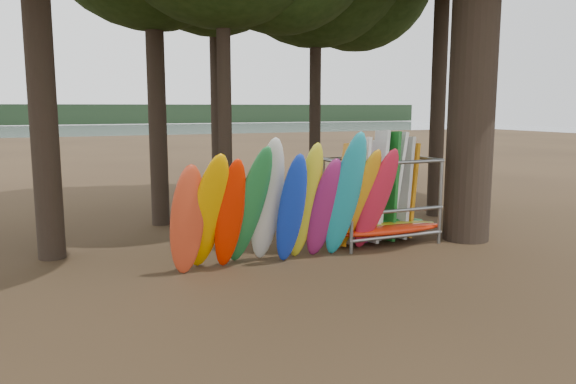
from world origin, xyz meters
name	(u,v)px	position (x,y,z in m)	size (l,w,h in m)	color
ground	(319,261)	(0.00, 0.00, 0.00)	(120.00, 120.00, 0.00)	#47331E
lake	(96,136)	(0.00, 60.00, 0.00)	(160.00, 160.00, 0.00)	gray
far_shore	(74,114)	(0.00, 110.00, 2.00)	(160.00, 4.00, 4.00)	black
kayak_row	(292,206)	(-0.66, 0.02, 1.32)	(5.30, 2.07, 3.11)	red
storage_rack	(381,203)	(2.31, 1.10, 1.03)	(3.11, 1.58, 2.90)	gray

